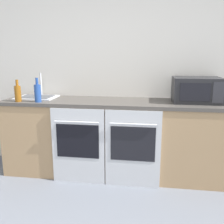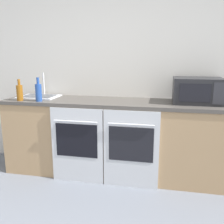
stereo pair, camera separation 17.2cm
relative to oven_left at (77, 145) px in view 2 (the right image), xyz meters
name	(u,v)px [view 2 (the right image)]	position (x,y,z in m)	size (l,w,h in m)	color
wall_back	(120,68)	(0.38, 0.63, 0.85)	(10.00, 0.06, 2.60)	silver
counter_back	(115,138)	(0.38, 0.31, 0.02)	(2.73, 0.61, 0.93)	tan
oven_left	(77,145)	(0.00, 0.00, 0.00)	(0.61, 0.06, 0.89)	silver
oven_right	(131,149)	(0.62, 0.00, 0.00)	(0.61, 0.06, 0.89)	silver
microwave	(197,91)	(1.32, 0.36, 0.62)	(0.53, 0.40, 0.29)	#232326
bottle_amber	(20,92)	(-0.74, 0.10, 0.58)	(0.07, 0.07, 0.26)	#8C5114
bottle_blue	(39,92)	(-0.49, 0.10, 0.59)	(0.08, 0.08, 0.28)	#234793
sink	(39,96)	(-0.63, 0.37, 0.50)	(0.49, 0.38, 0.31)	silver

